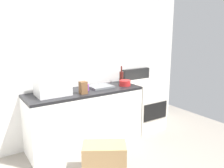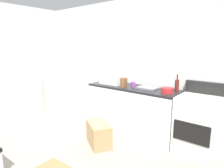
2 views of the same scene
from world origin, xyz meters
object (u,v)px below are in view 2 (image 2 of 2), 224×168
(coffee_mug, at_px, (133,85))
(cardboard_box_medium, at_px, (99,134))
(stove_oven, at_px, (198,124))
(knife_block, at_px, (124,83))
(mixing_bowl, at_px, (167,90))
(refrigerator, at_px, (63,77))
(microwave, at_px, (113,77))
(wine_bottle, at_px, (177,85))

(coffee_mug, distance_m, cardboard_box_medium, 1.11)
(stove_oven, bearing_deg, knife_block, -172.91)
(mixing_bowl, bearing_deg, refrigerator, 179.58)
(refrigerator, relative_size, microwave, 3.91)
(wine_bottle, bearing_deg, microwave, -174.02)
(microwave, height_order, wine_bottle, wine_bottle)
(refrigerator, bearing_deg, stove_oven, 0.97)
(stove_oven, height_order, mixing_bowl, stove_oven)
(stove_oven, bearing_deg, mixing_bowl, -171.45)
(coffee_mug, bearing_deg, stove_oven, 1.24)
(microwave, bearing_deg, refrigerator, -177.77)
(knife_block, bearing_deg, coffee_mug, 48.56)
(knife_block, bearing_deg, wine_bottle, 18.75)
(coffee_mug, bearing_deg, refrigerator, -179.19)
(stove_oven, bearing_deg, wine_bottle, 161.44)
(refrigerator, distance_m, cardboard_box_medium, 2.17)
(coffee_mug, height_order, cardboard_box_medium, coffee_mug)
(microwave, distance_m, mixing_bowl, 1.22)
(wine_bottle, distance_m, knife_block, 0.95)
(refrigerator, distance_m, coffee_mug, 2.08)
(stove_oven, bearing_deg, refrigerator, -179.03)
(wine_bottle, relative_size, cardboard_box_medium, 0.54)
(stove_oven, relative_size, microwave, 2.39)
(microwave, height_order, cardboard_box_medium, microwave)
(refrigerator, bearing_deg, wine_bottle, 3.94)
(coffee_mug, bearing_deg, microwave, 176.52)
(microwave, bearing_deg, stove_oven, -0.18)
(microwave, height_order, knife_block, microwave)
(microwave, distance_m, cardboard_box_medium, 1.23)
(stove_oven, relative_size, knife_block, 6.11)
(refrigerator, bearing_deg, knife_block, -3.18)
(microwave, xyz_separation_m, cardboard_box_medium, (0.35, -0.82, -0.84))
(coffee_mug, distance_m, mixing_bowl, 0.70)
(coffee_mug, xyz_separation_m, cardboard_box_medium, (-0.17, -0.79, -0.76))
(microwave, relative_size, knife_block, 2.56)
(wine_bottle, xyz_separation_m, mixing_bowl, (-0.08, -0.22, -0.06))
(refrigerator, bearing_deg, coffee_mug, 0.81)
(refrigerator, xyz_separation_m, coffee_mug, (2.07, 0.03, 0.05))
(microwave, distance_m, knife_block, 0.43)
(coffee_mug, bearing_deg, mixing_bowl, -4.06)
(coffee_mug, height_order, knife_block, knife_block)
(mixing_bowl, height_order, cardboard_box_medium, mixing_bowl)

